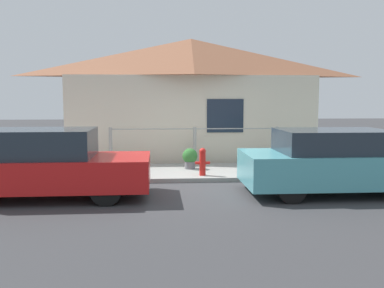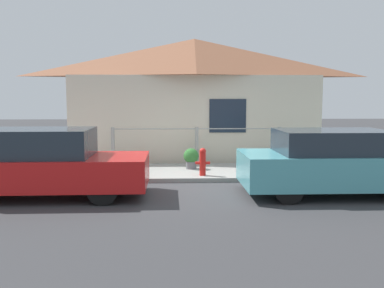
# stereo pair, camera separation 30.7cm
# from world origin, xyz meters

# --- Properties ---
(ground_plane) EXTENTS (60.00, 60.00, 0.00)m
(ground_plane) POSITION_xyz_m (0.00, 0.00, 0.00)
(ground_plane) COLOR #38383A
(sidewalk) EXTENTS (24.00, 2.34, 0.11)m
(sidewalk) POSITION_xyz_m (0.00, 1.17, 0.05)
(sidewalk) COLOR gray
(sidewalk) RESTS_ON ground_plane
(house) EXTENTS (8.02, 2.23, 3.88)m
(house) POSITION_xyz_m (0.00, 3.71, 3.08)
(house) COLOR beige
(house) RESTS_ON ground_plane
(fence) EXTENTS (4.90, 0.10, 1.07)m
(fence) POSITION_xyz_m (0.00, 2.19, 0.70)
(fence) COLOR #999993
(fence) RESTS_ON sidewalk
(car_left) EXTENTS (4.27, 1.72, 1.40)m
(car_left) POSITION_xyz_m (-3.36, -1.34, 0.69)
(car_left) COLOR red
(car_left) RESTS_ON ground_plane
(car_right) EXTENTS (4.07, 1.76, 1.36)m
(car_right) POSITION_xyz_m (2.77, -1.34, 0.68)
(car_right) COLOR teal
(car_right) RESTS_ON ground_plane
(fire_hydrant) EXTENTS (0.37, 0.16, 0.68)m
(fire_hydrant) POSITION_xyz_m (0.06, 0.38, 0.46)
(fire_hydrant) COLOR red
(fire_hydrant) RESTS_ON sidewalk
(potted_plant_near_hydrant) EXTENTS (0.41, 0.41, 0.56)m
(potted_plant_near_hydrant) POSITION_xyz_m (-0.19, 1.39, 0.41)
(potted_plant_near_hydrant) COLOR slate
(potted_plant_near_hydrant) RESTS_ON sidewalk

